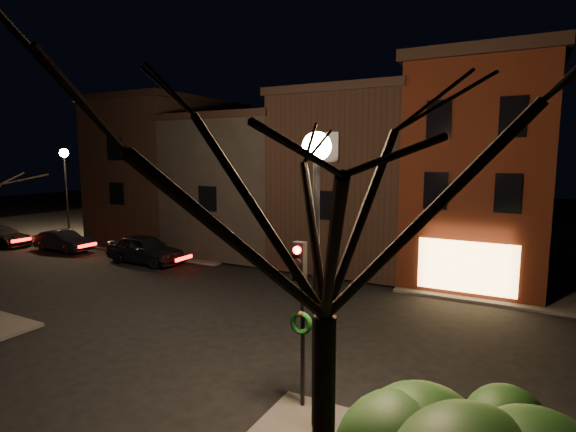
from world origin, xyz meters
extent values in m
plane|color=black|center=(0.00, 0.00, 0.00)|extent=(120.00, 120.00, 0.00)
cube|color=#2D2B28|center=(-20.00, 20.00, 0.06)|extent=(30.00, 30.00, 0.12)
cube|color=#4B1A0D|center=(8.00, 9.50, 5.12)|extent=(6.00, 8.00, 10.00)
cube|color=black|center=(8.00, 9.50, 10.37)|extent=(6.50, 8.50, 0.50)
cube|color=#FFC272|center=(8.00, 5.45, 1.42)|extent=(4.00, 0.12, 2.20)
cube|color=black|center=(1.50, 10.50, 4.62)|extent=(7.00, 10.00, 9.00)
cube|color=black|center=(1.50, 10.50, 9.32)|extent=(7.30, 10.30, 0.40)
cube|color=black|center=(-5.75, 10.50, 4.12)|extent=(7.50, 10.00, 8.00)
cube|color=black|center=(-5.75, 10.50, 8.32)|extent=(7.80, 10.30, 0.40)
cube|color=black|center=(-13.00, 10.50, 4.87)|extent=(7.00, 10.00, 9.50)
cube|color=black|center=(-13.00, 10.50, 9.82)|extent=(7.30, 10.30, 0.40)
cylinder|color=black|center=(6.20, -6.00, 3.12)|extent=(0.14, 0.14, 6.00)
sphere|color=#FFD18C|center=(6.20, -6.00, 6.30)|extent=(0.60, 0.60, 0.60)
cylinder|color=black|center=(-19.00, 6.20, 3.12)|extent=(0.14, 0.14, 6.00)
sphere|color=#FFD18C|center=(-19.00, 6.20, 6.30)|extent=(0.60, 0.60, 0.60)
cylinder|color=black|center=(5.60, -5.40, 2.12)|extent=(0.10, 0.10, 4.00)
cube|color=black|center=(5.60, -5.58, 3.72)|extent=(0.28, 0.22, 0.90)
cylinder|color=#FF0C07|center=(5.60, -5.70, 4.00)|extent=(0.18, 0.06, 0.18)
cylinder|color=black|center=(5.60, -5.70, 3.72)|extent=(0.18, 0.06, 0.18)
cylinder|color=black|center=(5.60, -5.70, 3.44)|extent=(0.18, 0.06, 0.18)
torus|color=#0C380F|center=(5.60, -5.49, 2.22)|extent=(0.58, 0.14, 0.58)
sphere|color=#990C0C|center=(5.60, -5.51, 2.44)|extent=(0.12, 0.12, 0.12)
cylinder|color=black|center=(7.50, -8.50, 1.90)|extent=(0.36, 0.36, 3.57)
imported|color=black|center=(-8.98, 3.77, 0.82)|extent=(4.82, 2.00, 1.63)
imported|color=black|center=(-16.11, 3.66, 0.67)|extent=(4.11, 1.52, 1.34)
imported|color=black|center=(-21.45, 2.76, 0.67)|extent=(4.84, 2.48, 1.35)
camera|label=1|loc=(10.09, -14.52, 6.11)|focal=28.00mm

